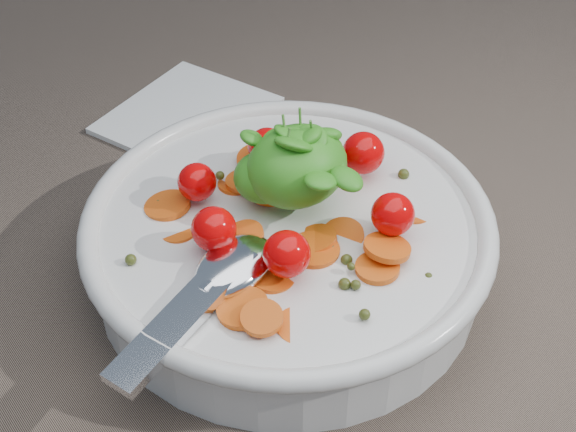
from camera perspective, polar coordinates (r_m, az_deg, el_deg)
ground at (r=0.63m, az=-2.68°, el=-3.66°), size 6.00×6.00×0.00m
bowl at (r=0.60m, az=-0.02°, el=-1.71°), size 0.33×0.31×0.13m
napkin at (r=0.80m, az=-7.15°, el=7.14°), size 0.18×0.17×0.01m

